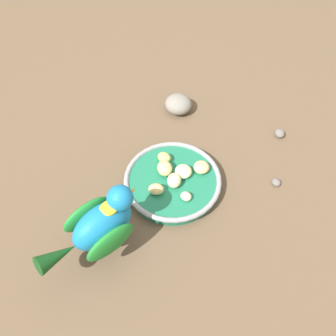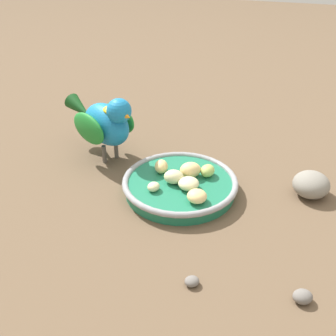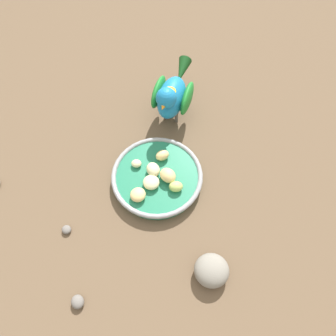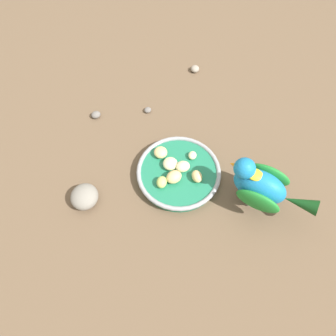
% 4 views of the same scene
% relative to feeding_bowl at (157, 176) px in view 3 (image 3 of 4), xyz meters
% --- Properties ---
extents(ground_plane, '(4.00, 4.00, 0.00)m').
position_rel_feeding_bowl_xyz_m(ground_plane, '(0.01, -0.00, -0.02)').
color(ground_plane, brown).
extents(feeding_bowl, '(0.21, 0.21, 0.03)m').
position_rel_feeding_bowl_xyz_m(feeding_bowl, '(0.00, 0.00, 0.00)').
color(feeding_bowl, '#1E7251').
rests_on(feeding_bowl, ground_plane).
extents(apple_piece_0, '(0.04, 0.04, 0.03)m').
position_rel_feeding_bowl_xyz_m(apple_piece_0, '(-0.01, 0.01, 0.02)').
color(apple_piece_0, beige).
rests_on(apple_piece_0, feeding_bowl).
extents(apple_piece_1, '(0.05, 0.05, 0.02)m').
position_rel_feeding_bowl_xyz_m(apple_piece_1, '(-0.02, -0.02, 0.02)').
color(apple_piece_1, beige).
rests_on(apple_piece_1, feeding_bowl).
extents(apple_piece_2, '(0.05, 0.05, 0.02)m').
position_rel_feeding_bowl_xyz_m(apple_piece_2, '(-0.05, -0.05, 0.02)').
color(apple_piece_2, '#E5C67F').
rests_on(apple_piece_2, feeding_bowl).
extents(apple_piece_3, '(0.03, 0.03, 0.02)m').
position_rel_feeding_bowl_xyz_m(apple_piece_3, '(-0.04, 0.03, 0.02)').
color(apple_piece_3, beige).
rests_on(apple_piece_3, feeding_bowl).
extents(apple_piece_4, '(0.05, 0.05, 0.03)m').
position_rel_feeding_bowl_xyz_m(apple_piece_4, '(0.02, -0.02, 0.02)').
color(apple_piece_4, '#E5C67F').
rests_on(apple_piece_4, feeding_bowl).
extents(apple_piece_5, '(0.04, 0.03, 0.02)m').
position_rel_feeding_bowl_xyz_m(apple_piece_5, '(0.02, 0.04, 0.02)').
color(apple_piece_5, '#E5C67F').
rests_on(apple_piece_5, feeding_bowl).
extents(apple_piece_6, '(0.04, 0.03, 0.02)m').
position_rel_feeding_bowl_xyz_m(apple_piece_6, '(0.03, -0.05, 0.02)').
color(apple_piece_6, '#B2CC66').
rests_on(apple_piece_6, feeding_bowl).
extents(parrot, '(0.14, 0.20, 0.15)m').
position_rel_feeding_bowl_xyz_m(parrot, '(0.08, 0.18, 0.07)').
color(parrot, '#59544C').
rests_on(parrot, ground_plane).
extents(rock_large, '(0.08, 0.08, 0.05)m').
position_rel_feeding_bowl_xyz_m(rock_large, '(0.06, -0.23, 0.01)').
color(rock_large, gray).
rests_on(rock_large, ground_plane).
extents(pebble_1, '(0.03, 0.03, 0.02)m').
position_rel_feeding_bowl_xyz_m(pebble_1, '(-0.20, -0.23, -0.01)').
color(pebble_1, slate).
rests_on(pebble_1, ground_plane).
extents(pebble_2, '(0.03, 0.03, 0.01)m').
position_rel_feeding_bowl_xyz_m(pebble_2, '(-0.22, -0.08, -0.01)').
color(pebble_2, slate).
rests_on(pebble_2, ground_plane).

